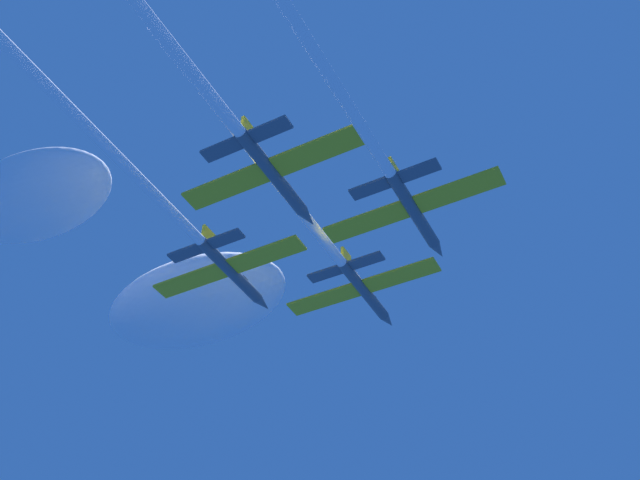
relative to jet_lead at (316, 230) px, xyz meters
name	(u,v)px	position (x,y,z in m)	size (l,w,h in m)	color
jet_lead	(316,230)	(0.00, 0.00, 0.00)	(19.33, 49.65, 3.20)	#4C5660
jet_left_wing	(175,214)	(-11.61, -9.86, -0.74)	(19.33, 45.96, 3.20)	#4C5660
jet_right_wing	(361,127)	(11.02, -11.74, -1.17)	(19.33, 50.32, 3.20)	#4C5660
jet_slot	(220,106)	(0.76, -19.82, -1.10)	(19.33, 42.76, 3.20)	#4C5660
cloud_wispy	(34,197)	(-39.25, -7.90, 16.10)	(24.56, 13.51, 8.60)	white
cloud_puffy	(195,303)	(-32.76, 20.82, 14.83)	(31.37, 17.25, 10.98)	white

